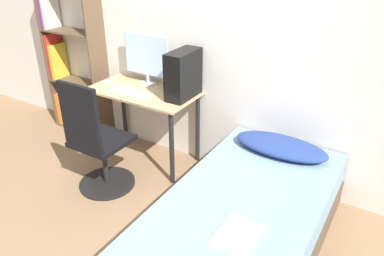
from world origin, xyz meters
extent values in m
plane|color=#846647|center=(0.00, 0.00, 0.00)|extent=(14.00, 14.00, 0.00)
cube|color=silver|center=(0.00, 1.44, 1.25)|extent=(8.00, 0.05, 2.50)
cube|color=tan|center=(-0.50, 1.13, 0.75)|extent=(1.07, 0.57, 0.02)
cylinder|color=black|center=(-0.98, 0.90, 0.37)|extent=(0.04, 0.04, 0.74)
cylinder|color=black|center=(-0.01, 0.90, 0.37)|extent=(0.04, 0.04, 0.74)
cylinder|color=black|center=(-0.98, 1.37, 0.37)|extent=(0.04, 0.04, 0.74)
cylinder|color=black|center=(-0.01, 1.37, 0.37)|extent=(0.04, 0.04, 0.74)
cube|color=brown|center=(-1.92, 1.29, 0.88)|extent=(0.02, 0.26, 1.76)
cube|color=brown|center=(-1.20, 1.29, 0.88)|extent=(0.02, 0.26, 1.76)
cube|color=brown|center=(-1.56, 1.29, 0.01)|extent=(0.70, 0.26, 0.02)
cube|color=brown|center=(-1.56, 1.29, 0.59)|extent=(0.70, 0.26, 0.02)
cube|color=brown|center=(-1.56, 1.29, 1.17)|extent=(0.70, 0.26, 0.02)
cube|color=orange|center=(-1.88, 1.29, 0.21)|extent=(0.03, 0.22, 0.38)
cube|color=orange|center=(-1.85, 1.29, 0.22)|extent=(0.03, 0.22, 0.40)
cube|color=red|center=(-1.88, 1.29, 0.86)|extent=(0.03, 0.22, 0.52)
cube|color=gold|center=(-1.84, 1.29, 0.80)|extent=(0.04, 0.22, 0.40)
cube|color=#7A338E|center=(-1.88, 1.29, 1.40)|extent=(0.04, 0.22, 0.44)
cube|color=beige|center=(-1.84, 1.29, 1.43)|extent=(0.03, 0.22, 0.51)
cylinder|color=black|center=(-0.52, 0.55, 0.01)|extent=(0.52, 0.52, 0.03)
cylinder|color=black|center=(-0.52, 0.55, 0.24)|extent=(0.05, 0.05, 0.42)
cube|color=black|center=(-0.52, 0.55, 0.47)|extent=(0.45, 0.45, 0.04)
cube|color=black|center=(-0.52, 0.34, 0.78)|extent=(0.40, 0.04, 0.58)
cube|color=#4C3D2D|center=(0.91, 0.40, 0.11)|extent=(1.03, 2.03, 0.22)
cube|color=#708EA8|center=(0.91, 0.40, 0.36)|extent=(0.99, 1.99, 0.27)
ellipsoid|color=navy|center=(0.91, 1.16, 0.55)|extent=(0.78, 0.36, 0.11)
cube|color=silver|center=(1.02, 0.08, 0.50)|extent=(0.24, 0.32, 0.01)
cylinder|color=#B7B7BC|center=(-0.57, 1.31, 0.76)|extent=(0.18, 0.18, 0.01)
cylinder|color=#B7B7BC|center=(-0.57, 1.31, 0.81)|extent=(0.04, 0.04, 0.09)
cube|color=#B7B7BC|center=(-0.57, 1.32, 1.05)|extent=(0.53, 0.01, 0.42)
cube|color=#B2D1EF|center=(-0.57, 1.31, 1.05)|extent=(0.51, 0.01, 0.40)
cube|color=silver|center=(-0.55, 1.02, 0.77)|extent=(0.42, 0.13, 0.02)
cube|color=black|center=(-0.07, 1.20, 0.98)|extent=(0.18, 0.39, 0.44)
cube|color=#B7B7BC|center=(-0.95, 1.16, 0.76)|extent=(0.07, 0.14, 0.01)
camera|label=1|loc=(1.67, -1.52, 2.10)|focal=35.00mm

